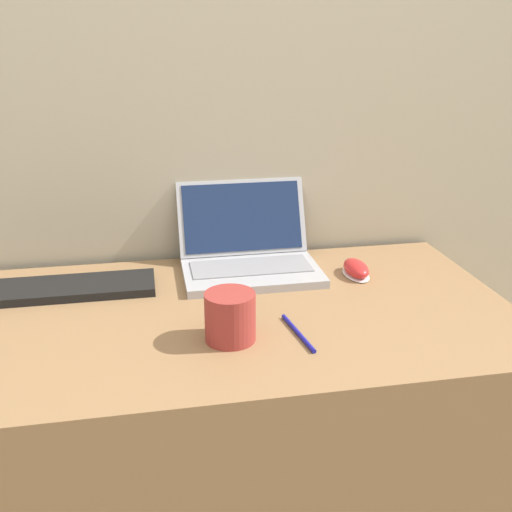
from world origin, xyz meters
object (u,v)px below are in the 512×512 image
object	(u,v)px
laptop	(248,252)
drink_cup	(230,316)
pen	(298,333)
computer_mouse	(356,269)
external_keyboard	(56,289)

from	to	relation	value
laptop	drink_cup	size ratio (longest dim) A/B	3.36
pen	laptop	bearing A→B (deg)	95.58
computer_mouse	external_keyboard	distance (m)	0.72
drink_cup	external_keyboard	size ratio (longest dim) A/B	0.22
pen	external_keyboard	bearing A→B (deg)	148.76
drink_cup	pen	xyz separation A→B (m)	(0.14, -0.01, -0.05)
external_keyboard	laptop	bearing A→B (deg)	7.65
drink_cup	computer_mouse	size ratio (longest dim) A/B	0.90
laptop	pen	size ratio (longest dim) A/B	2.13
computer_mouse	external_keyboard	bearing A→B (deg)	177.91
laptop	drink_cup	world-z (taller)	laptop
drink_cup	computer_mouse	xyz separation A→B (m)	(0.36, 0.27, -0.04)
laptop	external_keyboard	size ratio (longest dim) A/B	0.74
laptop	pen	world-z (taller)	laptop
laptop	computer_mouse	world-z (taller)	laptop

